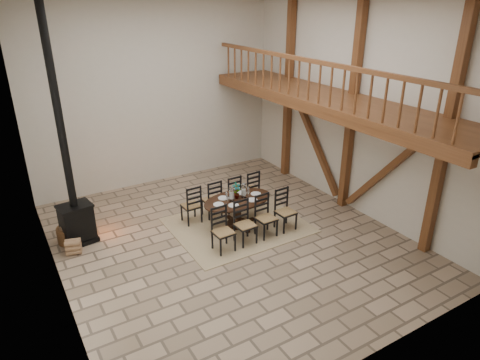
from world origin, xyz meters
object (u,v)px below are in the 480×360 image
wood_stove (73,196)px  log_stack (73,247)px  log_basket (70,234)px  dining_table (238,212)px

wood_stove → log_stack: (-0.21, -0.42, -0.95)m
log_basket → log_stack: log_basket is taller
wood_stove → log_basket: bearing=136.8°
dining_table → log_basket: 3.76m
dining_table → log_basket: bearing=157.8°
wood_stove → log_stack: bearing=-125.3°
dining_table → log_stack: (-3.57, 0.75, -0.19)m
dining_table → log_basket: size_ratio=3.94×
dining_table → log_basket: dining_table is taller
log_stack → log_basket: bearing=85.8°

